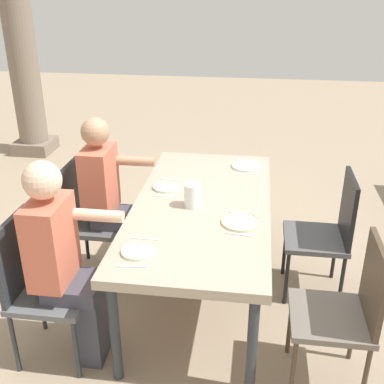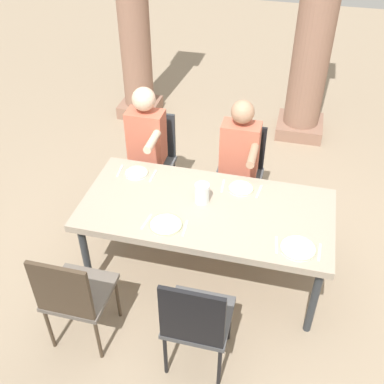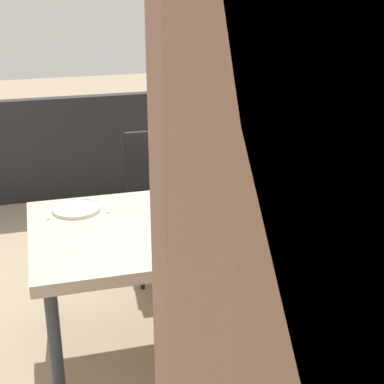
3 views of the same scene
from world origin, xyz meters
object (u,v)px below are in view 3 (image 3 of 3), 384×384
at_px(chair_mid_north, 257,360).
at_px(plate_0, 366,223).
at_px(chair_mid_south, 161,195).
at_px(diner_man_white, 242,300).
at_px(dining_table, 221,227).
at_px(chair_west_south, 283,183).
at_px(water_pitcher, 234,208).
at_px(plate_3, 76,209).
at_px(plate_1, 248,192).
at_px(plate_2, 195,245).

relative_size(chair_mid_north, plate_0, 4.51).
bearing_deg(chair_mid_south, diner_man_white, 89.89).
xyz_separation_m(dining_table, diner_man_white, (0.14, 0.71, 0.01)).
xyz_separation_m(chair_west_south, water_pitcher, (0.69, 0.95, 0.28)).
height_order(diner_man_white, plate_3, diner_man_white).
bearing_deg(chair_mid_south, plate_1, 121.86).
bearing_deg(plate_3, dining_table, 158.32).
bearing_deg(chair_mid_south, chair_west_south, 179.88).
bearing_deg(diner_man_white, plate_1, -111.37).
relative_size(chair_mid_south, diner_man_white, 0.73).
xyz_separation_m(chair_mid_north, plate_3, (0.59, -1.18, 0.23)).
distance_m(chair_mid_north, water_pitcher, 0.90).
relative_size(plate_1, plate_2, 1.19).
relative_size(plate_3, water_pitcher, 1.58).
bearing_deg(plate_3, diner_man_white, 120.59).
relative_size(chair_mid_south, plate_1, 3.74).
relative_size(dining_table, plate_2, 9.30).
height_order(plate_0, plate_2, same).
height_order(chair_west_south, plate_0, chair_west_south).
height_order(chair_west_south, chair_mid_south, chair_mid_south).
bearing_deg(dining_table, plate_2, 52.34).
bearing_deg(dining_table, chair_mid_south, -81.54).
relative_size(diner_man_white, plate_1, 5.10).
bearing_deg(water_pitcher, chair_west_south, -126.14).
xyz_separation_m(dining_table, plate_1, (-0.25, -0.28, 0.07)).
height_order(chair_mid_north, diner_man_white, diner_man_white).
bearing_deg(water_pitcher, dining_table, -50.36).
relative_size(dining_table, chair_mid_south, 2.09).
xyz_separation_m(chair_mid_north, water_pitcher, (-0.18, -0.83, 0.29)).
bearing_deg(chair_mid_south, water_pitcher, 100.85).
distance_m(dining_table, chair_west_south, 1.17).
bearing_deg(plate_1, plate_2, 50.18).
distance_m(plate_0, plate_2, 0.90).
bearing_deg(dining_table, plate_3, -21.68).
bearing_deg(dining_table, water_pitcher, 129.64).
relative_size(plate_2, water_pitcher, 1.29).
height_order(diner_man_white, plate_1, diner_man_white).
height_order(diner_man_white, plate_2, diner_man_white).
relative_size(chair_west_south, water_pitcher, 5.68).
xyz_separation_m(diner_man_white, plate_2, (0.09, -0.42, 0.06)).
xyz_separation_m(dining_table, plate_0, (-0.68, 0.29, 0.07)).
bearing_deg(plate_3, water_pitcher, 155.79).
distance_m(chair_west_south, chair_mid_south, 0.88).
distance_m(chair_mid_north, chair_mid_south, 1.78).
bearing_deg(water_pitcher, plate_2, 40.04).
bearing_deg(plate_0, plate_2, 0.27).
bearing_deg(plate_0, chair_mid_south, -55.49).
bearing_deg(plate_3, plate_0, 157.74).
height_order(dining_table, plate_1, plate_1).
bearing_deg(plate_1, diner_man_white, 68.63).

